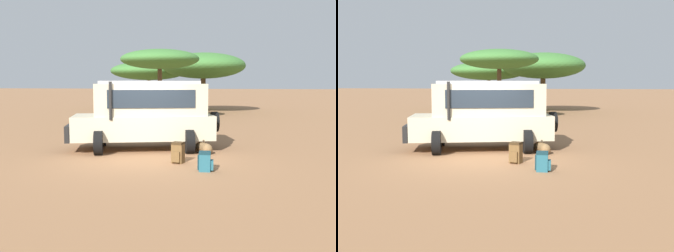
{
  "view_description": "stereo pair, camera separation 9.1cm",
  "coord_description": "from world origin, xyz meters",
  "views": [
    {
      "loc": [
        3.23,
        -11.48,
        2.35
      ],
      "look_at": [
        0.6,
        0.71,
        1.0
      ],
      "focal_mm": 42.0,
      "sensor_mm": 36.0,
      "label": 1
    },
    {
      "loc": [
        3.32,
        -11.46,
        2.35
      ],
      "look_at": [
        0.6,
        0.71,
        1.0
      ],
      "focal_mm": 42.0,
      "sensor_mm": 36.0,
      "label": 2
    }
  ],
  "objects": [
    {
      "name": "duffel_bag_low_black_case",
      "position": [
        1.65,
        1.6,
        0.18
      ],
      "size": [
        0.65,
        0.76,
        0.46
      ],
      "color": "brown",
      "rests_on": "ground_plane"
    },
    {
      "name": "acacia_tree_left_mid",
      "position": [
        -2.72,
        13.58,
        3.9
      ],
      "size": [
        5.15,
        4.71,
        4.55
      ],
      "color": "brown",
      "rests_on": "ground_plane"
    },
    {
      "name": "backpack_cluster_center",
      "position": [
        1.1,
        -0.2,
        0.31
      ],
      "size": [
        0.39,
        0.42,
        0.63
      ],
      "color": "brown",
      "rests_on": "ground_plane"
    },
    {
      "name": "ground_plane",
      "position": [
        0.0,
        0.0,
        0.0
      ],
      "size": [
        320.0,
        320.0,
        0.0
      ],
      "primitive_type": "plane",
      "color": "#936642"
    },
    {
      "name": "acacia_tree_centre_back",
      "position": [
        -0.86,
        21.48,
        3.81
      ],
      "size": [
        7.0,
        7.47,
        4.88
      ],
      "color": "brown",
      "rests_on": "ground_plane"
    },
    {
      "name": "acacia_tree_far_left",
      "position": [
        -6.31,
        24.28,
        3.52
      ],
      "size": [
        7.23,
        6.36,
        4.39
      ],
      "color": "brown",
      "rests_on": "ground_plane"
    },
    {
      "name": "backpack_beside_front_wheel",
      "position": [
        2.02,
        -1.09,
        0.26
      ],
      "size": [
        0.44,
        0.39,
        0.53
      ],
      "color": "#235B6B",
      "rests_on": "ground_plane"
    },
    {
      "name": "safari_vehicle",
      "position": [
        -0.46,
        1.97,
        1.29
      ],
      "size": [
        5.45,
        3.63,
        2.44
      ],
      "color": "beige",
      "rests_on": "ground_plane"
    }
  ]
}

